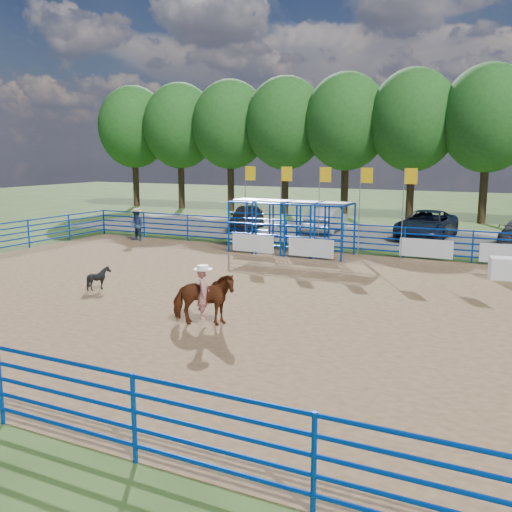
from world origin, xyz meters
name	(u,v)px	position (x,y,z in m)	size (l,w,h in m)	color
ground	(251,299)	(0.00, 0.00, 0.00)	(120.00, 120.00, 0.00)	#3E5C24
arena_dirt	(251,299)	(0.00, 0.00, 0.01)	(30.00, 20.00, 0.02)	olive
gravel_strip	(378,235)	(0.00, 17.00, 0.01)	(40.00, 10.00, 0.01)	slate
announcer_table	(512,269)	(7.73, 7.15, 0.45)	(1.59, 0.74, 0.85)	silver
horse_and_rider	(203,295)	(0.15, -3.26, 0.90)	(1.99, 1.47, 2.46)	#5C2A12
calf	(99,278)	(-5.46, -1.24, 0.44)	(0.68, 0.76, 0.84)	black
spectator_cowboy	(137,225)	(-11.49, 8.71, 0.91)	(0.91, 0.76, 1.77)	navy
car_a	(247,217)	(-8.30, 15.87, 0.80)	(1.87, 4.66, 1.59)	black
car_b	(327,220)	(-3.22, 16.87, 0.77)	(1.61, 4.61, 1.52)	#9A9DA2
car_c	(426,225)	(2.81, 16.85, 0.81)	(2.67, 5.78, 1.61)	#141C33
perimeter_fence	(251,278)	(0.00, 0.00, 0.75)	(30.10, 20.10, 1.50)	#083CB9
chute_assembly	(298,228)	(-1.90, 8.84, 1.26)	(19.32, 2.41, 4.20)	#083CB9
treeline	(414,115)	(0.00, 26.00, 7.53)	(56.40, 6.40, 11.24)	#3F2B19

